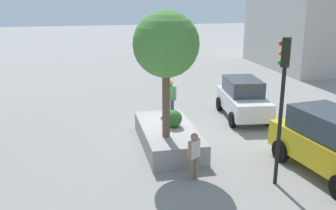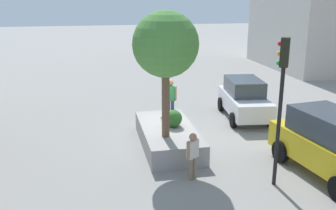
{
  "view_description": "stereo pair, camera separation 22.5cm",
  "coord_description": "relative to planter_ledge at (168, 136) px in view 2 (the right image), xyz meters",
  "views": [
    {
      "loc": [
        14.49,
        -3.3,
        5.81
      ],
      "look_at": [
        0.56,
        -0.31,
        1.68
      ],
      "focal_mm": 41.36,
      "sensor_mm": 36.0,
      "label": 1
    },
    {
      "loc": [
        14.53,
        -3.08,
        5.81
      ],
      "look_at": [
        0.56,
        -0.31,
        1.68
      ],
      "focal_mm": 41.36,
      "sensor_mm": 36.0,
      "label": 2
    }
  ],
  "objects": [
    {
      "name": "ground_plane",
      "position": [
        -0.56,
        0.31,
        -0.39
      ],
      "size": [
        120.0,
        120.0,
        0.0
      ],
      "primitive_type": "plane",
      "color": "gray"
    },
    {
      "name": "planter_ledge",
      "position": [
        0.0,
        0.0,
        0.0
      ],
      "size": [
        4.53,
        2.03,
        0.78
      ],
      "primitive_type": "cube",
      "color": "gray",
      "rests_on": "ground"
    },
    {
      "name": "plaza_tree",
      "position": [
        0.96,
        -0.28,
        3.71
      ],
      "size": [
        2.31,
        2.31,
        4.51
      ],
      "color": "brown",
      "rests_on": "planter_ledge"
    },
    {
      "name": "boxwood_shrub",
      "position": [
        -0.02,
        0.22,
        0.73
      ],
      "size": [
        0.68,
        0.68,
        0.68
      ],
      "primitive_type": "sphere",
      "color": "#2D6628",
      "rests_on": "planter_ledge"
    },
    {
      "name": "skateboard",
      "position": [
        -0.88,
        0.28,
        0.45
      ],
      "size": [
        0.61,
        0.79,
        0.07
      ],
      "color": "black",
      "rests_on": "planter_ledge"
    },
    {
      "name": "skateboarder",
      "position": [
        -0.88,
        0.28,
        1.4
      ],
      "size": [
        0.42,
        0.46,
        1.63
      ],
      "color": "navy",
      "rests_on": "skateboard"
    },
    {
      "name": "police_car",
      "position": [
        -2.83,
        4.29,
        0.57
      ],
      "size": [
        4.22,
        2.26,
        1.88
      ],
      "color": "white",
      "rests_on": "ground"
    },
    {
      "name": "taxi_cab",
      "position": [
        3.5,
        4.77,
        0.69
      ],
      "size": [
        4.76,
        2.6,
        2.12
      ],
      "color": "gold",
      "rests_on": "ground"
    },
    {
      "name": "traffic_light_corner",
      "position": [
        3.79,
        2.65,
        2.74
      ],
      "size": [
        0.37,
        0.37,
        4.6
      ],
      "color": "black",
      "rests_on": "ground"
    },
    {
      "name": "pedestrian_crossing",
      "position": [
        2.94,
        0.22,
        0.52
      ],
      "size": [
        0.39,
        0.45,
        1.57
      ],
      "color": "#847056",
      "rests_on": "ground"
    }
  ]
}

